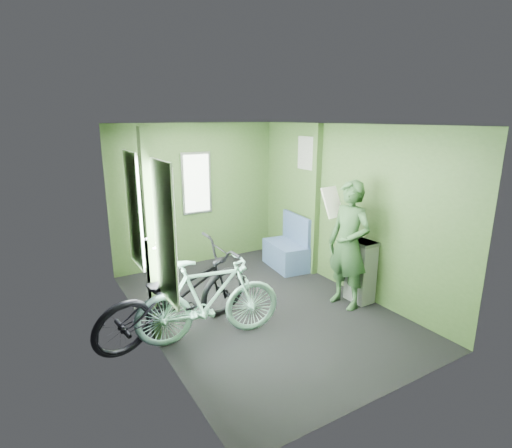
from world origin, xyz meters
The scene contains 6 objects.
room centered at (-0.04, 0.04, 1.44)m, with size 4.00×4.02×2.31m.
bicycle_black centered at (-1.12, -0.11, 0.00)m, with size 0.68×1.95×1.02m, color black.
bicycle_mint centered at (-0.86, -0.35, 0.00)m, with size 0.45×1.60×0.96m, color #82BEAB.
passenger centered at (1.01, -0.49, 0.82)m, with size 0.47×0.73×1.64m.
waste_box centered at (1.26, -0.49, 0.42)m, with size 0.25×0.34×0.83m, color gray.
bench_seat centered at (1.14, 1.03, 0.26)m, with size 0.55×0.87×0.86m.
Camera 1 is at (-2.46, -4.00, 2.38)m, focal length 28.00 mm.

